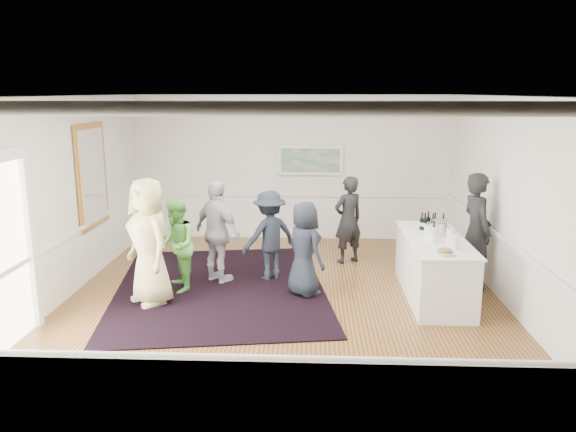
{
  "coord_description": "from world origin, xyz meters",
  "views": [
    {
      "loc": [
        0.46,
        -8.4,
        3.26
      ],
      "look_at": [
        0.08,
        0.2,
        1.35
      ],
      "focal_mm": 35.0,
      "sensor_mm": 36.0,
      "label": 1
    }
  ],
  "objects_px": {
    "guest_dark_a": "(270,236)",
    "guest_navy": "(305,249)",
    "guest_tan": "(149,242)",
    "guest_dark_b": "(348,220)",
    "nut_bowl": "(445,252)",
    "ice_bucket": "(439,228)",
    "guest_lilac": "(218,232)",
    "serving_table": "(434,267)",
    "guest_green": "(176,246)",
    "bartender": "(476,231)"
  },
  "relations": [
    {
      "from": "guest_green",
      "to": "guest_dark_a",
      "type": "xyz_separation_m",
      "value": [
        1.49,
        0.66,
        0.02
      ]
    },
    {
      "from": "bartender",
      "to": "guest_tan",
      "type": "height_order",
      "value": "guest_tan"
    },
    {
      "from": "guest_dark_b",
      "to": "nut_bowl",
      "type": "distance_m",
      "value": 3.02
    },
    {
      "from": "guest_dark_a",
      "to": "guest_dark_b",
      "type": "xyz_separation_m",
      "value": [
        1.43,
        1.07,
        0.05
      ]
    },
    {
      "from": "ice_bucket",
      "to": "nut_bowl",
      "type": "distance_m",
      "value": 1.15
    },
    {
      "from": "guest_tan",
      "to": "guest_dark_b",
      "type": "xyz_separation_m",
      "value": [
        3.21,
        2.3,
        -0.15
      ]
    },
    {
      "from": "guest_navy",
      "to": "guest_dark_b",
      "type": "bearing_deg",
      "value": -62.47
    },
    {
      "from": "serving_table",
      "to": "guest_lilac",
      "type": "xyz_separation_m",
      "value": [
        -3.58,
        0.56,
        0.4
      ]
    },
    {
      "from": "nut_bowl",
      "to": "guest_dark_b",
      "type": "bearing_deg",
      "value": 113.68
    },
    {
      "from": "guest_tan",
      "to": "guest_dark_a",
      "type": "xyz_separation_m",
      "value": [
        1.77,
        1.23,
        -0.2
      ]
    },
    {
      "from": "guest_green",
      "to": "guest_tan",
      "type": "bearing_deg",
      "value": -45.93
    },
    {
      "from": "guest_lilac",
      "to": "guest_navy",
      "type": "height_order",
      "value": "guest_lilac"
    },
    {
      "from": "guest_dark_b",
      "to": "ice_bucket",
      "type": "distance_m",
      "value": 2.14
    },
    {
      "from": "guest_dark_b",
      "to": "guest_navy",
      "type": "bearing_deg",
      "value": 34.09
    },
    {
      "from": "guest_green",
      "to": "guest_lilac",
      "type": "bearing_deg",
      "value": 108.29
    },
    {
      "from": "bartender",
      "to": "guest_tan",
      "type": "bearing_deg",
      "value": 89.57
    },
    {
      "from": "guest_dark_a",
      "to": "serving_table",
      "type": "bearing_deg",
      "value": 131.64
    },
    {
      "from": "nut_bowl",
      "to": "ice_bucket",
      "type": "bearing_deg",
      "value": 82.07
    },
    {
      "from": "nut_bowl",
      "to": "guest_lilac",
      "type": "bearing_deg",
      "value": 156.9
    },
    {
      "from": "serving_table",
      "to": "bartender",
      "type": "height_order",
      "value": "bartender"
    },
    {
      "from": "bartender",
      "to": "guest_lilac",
      "type": "xyz_separation_m",
      "value": [
        -4.36,
        0.08,
        -0.09
      ]
    },
    {
      "from": "guest_green",
      "to": "nut_bowl",
      "type": "height_order",
      "value": "guest_green"
    },
    {
      "from": "guest_lilac",
      "to": "guest_dark_b",
      "type": "xyz_separation_m",
      "value": [
        2.31,
        1.26,
        -0.05
      ]
    },
    {
      "from": "guest_lilac",
      "to": "bartender",
      "type": "bearing_deg",
      "value": -142.53
    },
    {
      "from": "guest_dark_a",
      "to": "nut_bowl",
      "type": "bearing_deg",
      "value": 114.58
    },
    {
      "from": "guest_green",
      "to": "ice_bucket",
      "type": "bearing_deg",
      "value": 71.95
    },
    {
      "from": "guest_tan",
      "to": "ice_bucket",
      "type": "distance_m",
      "value": 4.63
    },
    {
      "from": "guest_green",
      "to": "ice_bucket",
      "type": "height_order",
      "value": "guest_green"
    },
    {
      "from": "ice_bucket",
      "to": "nut_bowl",
      "type": "height_order",
      "value": "ice_bucket"
    },
    {
      "from": "guest_tan",
      "to": "nut_bowl",
      "type": "height_order",
      "value": "guest_tan"
    },
    {
      "from": "serving_table",
      "to": "ice_bucket",
      "type": "height_order",
      "value": "ice_bucket"
    },
    {
      "from": "bartender",
      "to": "guest_green",
      "type": "bearing_deg",
      "value": 83.71
    },
    {
      "from": "guest_dark_a",
      "to": "nut_bowl",
      "type": "relative_size",
      "value": 6.28
    },
    {
      "from": "guest_dark_b",
      "to": "guest_dark_a",
      "type": "bearing_deg",
      "value": 4.74
    },
    {
      "from": "guest_dark_a",
      "to": "guest_navy",
      "type": "xyz_separation_m",
      "value": [
        0.63,
        -0.75,
        -0.02
      ]
    },
    {
      "from": "guest_tan",
      "to": "guest_dark_a",
      "type": "bearing_deg",
      "value": 82.5
    },
    {
      "from": "guest_green",
      "to": "guest_navy",
      "type": "relative_size",
      "value": 1.0
    },
    {
      "from": "serving_table",
      "to": "guest_dark_a",
      "type": "height_order",
      "value": "guest_dark_a"
    },
    {
      "from": "bartender",
      "to": "nut_bowl",
      "type": "relative_size",
      "value": 7.77
    },
    {
      "from": "ice_bucket",
      "to": "serving_table",
      "type": "bearing_deg",
      "value": -116.22
    },
    {
      "from": "bartender",
      "to": "guest_navy",
      "type": "relative_size",
      "value": 1.27
    },
    {
      "from": "guest_lilac",
      "to": "ice_bucket",
      "type": "distance_m",
      "value": 3.71
    },
    {
      "from": "guest_green",
      "to": "nut_bowl",
      "type": "distance_m",
      "value": 4.27
    },
    {
      "from": "guest_dark_b",
      "to": "bartender",
      "type": "bearing_deg",
      "value": 114.86
    },
    {
      "from": "guest_dark_a",
      "to": "nut_bowl",
      "type": "distance_m",
      "value": 3.15
    },
    {
      "from": "bartender",
      "to": "guest_lilac",
      "type": "distance_m",
      "value": 4.37
    },
    {
      "from": "guest_tan",
      "to": "guest_lilac",
      "type": "bearing_deg",
      "value": 97.1
    },
    {
      "from": "guest_dark_a",
      "to": "ice_bucket",
      "type": "xyz_separation_m",
      "value": [
        2.81,
        -0.55,
        0.3
      ]
    },
    {
      "from": "serving_table",
      "to": "guest_tan",
      "type": "bearing_deg",
      "value": -173.87
    },
    {
      "from": "bartender",
      "to": "guest_green",
      "type": "xyz_separation_m",
      "value": [
        -4.98,
        -0.4,
        -0.2
      ]
    }
  ]
}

